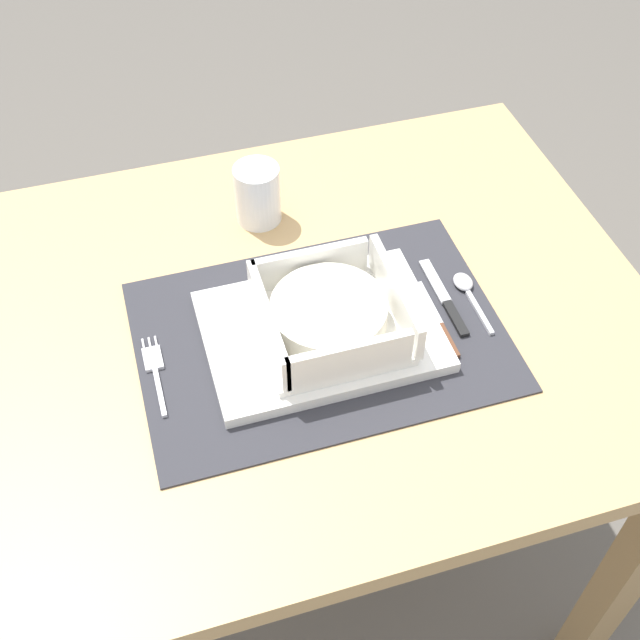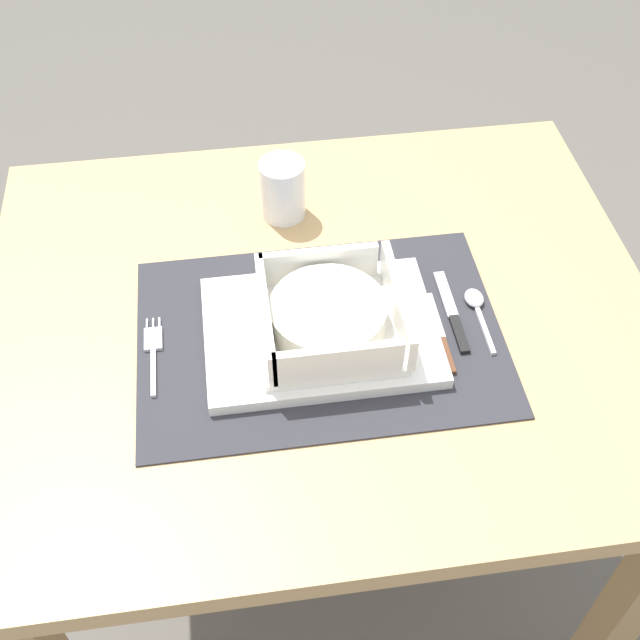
# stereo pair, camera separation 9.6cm
# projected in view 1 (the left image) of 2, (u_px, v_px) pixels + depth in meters

# --- Properties ---
(ground_plane) EXTENTS (6.00, 6.00, 0.00)m
(ground_plane) POSITION_uv_depth(u_px,v_px,m) (318.00, 567.00, 1.58)
(ground_plane) COLOR #59544C
(dining_table) EXTENTS (0.85, 0.71, 0.75)m
(dining_table) POSITION_uv_depth(u_px,v_px,m) (317.00, 370.00, 1.11)
(dining_table) COLOR tan
(dining_table) RESTS_ON ground
(placemat) EXTENTS (0.45, 0.31, 0.00)m
(placemat) POSITION_uv_depth(u_px,v_px,m) (320.00, 335.00, 0.99)
(placemat) COLOR #2D2D33
(placemat) RESTS_ON dining_table
(serving_plate) EXTENTS (0.28, 0.20, 0.02)m
(serving_plate) POSITION_uv_depth(u_px,v_px,m) (320.00, 331.00, 0.98)
(serving_plate) COLOR white
(serving_plate) RESTS_ON placemat
(porridge_bowl) EXTENTS (0.17, 0.17, 0.06)m
(porridge_bowl) POSITION_uv_depth(u_px,v_px,m) (333.00, 315.00, 0.95)
(porridge_bowl) COLOR white
(porridge_bowl) RESTS_ON serving_plate
(fork) EXTENTS (0.02, 0.13, 0.00)m
(fork) POSITION_uv_depth(u_px,v_px,m) (155.00, 368.00, 0.95)
(fork) COLOR silver
(fork) RESTS_ON placemat
(spoon) EXTENTS (0.02, 0.11, 0.01)m
(spoon) POSITION_uv_depth(u_px,v_px,m) (466.00, 288.00, 1.03)
(spoon) COLOR silver
(spoon) RESTS_ON placemat
(butter_knife) EXTENTS (0.01, 0.14, 0.01)m
(butter_knife) POSITION_uv_depth(u_px,v_px,m) (446.00, 301.00, 1.02)
(butter_knife) COLOR black
(butter_knife) RESTS_ON placemat
(bread_knife) EXTENTS (0.01, 0.13, 0.01)m
(bread_knife) POSITION_uv_depth(u_px,v_px,m) (438.00, 324.00, 0.99)
(bread_knife) COLOR #59331E
(bread_knife) RESTS_ON placemat
(drinking_glass) EXTENTS (0.06, 0.06, 0.09)m
(drinking_glass) POSITION_uv_depth(u_px,v_px,m) (258.00, 197.00, 1.10)
(drinking_glass) COLOR white
(drinking_glass) RESTS_ON dining_table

